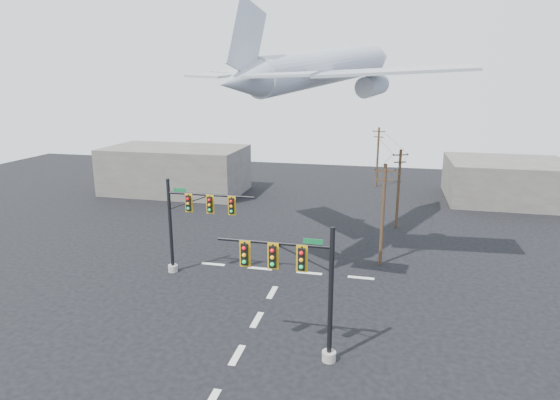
% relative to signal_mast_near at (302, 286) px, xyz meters
% --- Properties ---
extents(ground, '(120.00, 120.00, 0.00)m').
position_rel_signal_mast_near_xyz_m(ground, '(-3.47, -0.57, -4.24)').
color(ground, black).
rests_on(ground, ground).
extents(lane_markings, '(14.00, 21.20, 0.01)m').
position_rel_signal_mast_near_xyz_m(lane_markings, '(-3.47, 4.76, -4.23)').
color(lane_markings, silver).
rests_on(lane_markings, ground).
extents(signal_mast_near, '(6.46, 0.83, 7.56)m').
position_rel_signal_mast_near_xyz_m(signal_mast_near, '(0.00, 0.00, 0.00)').
color(signal_mast_near, gray).
rests_on(signal_mast_near, ground).
extents(signal_mast_far, '(7.15, 0.82, 7.48)m').
position_rel_signal_mast_near_xyz_m(signal_mast_far, '(-10.31, 9.25, -0.01)').
color(signal_mast_far, gray).
rests_on(signal_mast_far, ground).
extents(utility_pole_a, '(1.67, 0.28, 8.34)m').
position_rel_signal_mast_near_xyz_m(utility_pole_a, '(3.86, 14.55, 0.12)').
color(utility_pole_a, '#46331E').
rests_on(utility_pole_a, ground).
extents(utility_pole_b, '(1.54, 0.75, 8.04)m').
position_rel_signal_mast_near_xyz_m(utility_pole_b, '(5.22, 24.82, -0.03)').
color(utility_pole_b, '#46331E').
rests_on(utility_pole_b, ground).
extents(utility_pole_c, '(1.68, 0.49, 8.31)m').
position_rel_signal_mast_near_xyz_m(utility_pole_c, '(2.63, 43.60, 0.11)').
color(utility_pole_c, '#46331E').
rests_on(utility_pole_c, ground).
extents(power_lines, '(4.10, 29.06, 0.05)m').
position_rel_signal_mast_near_xyz_m(power_lines, '(4.14, 29.08, 3.35)').
color(power_lines, black).
extents(airliner, '(22.14, 24.14, 6.53)m').
position_rel_signal_mast_near_xyz_m(airliner, '(-1.30, 15.99, 11.33)').
color(airliner, '#A4A9B0').
extents(building_left, '(18.00, 10.00, 6.00)m').
position_rel_signal_mast_near_xyz_m(building_left, '(-23.47, 34.43, -1.24)').
color(building_left, '#66625A').
rests_on(building_left, ground).
extents(building_right, '(14.00, 12.00, 5.00)m').
position_rel_signal_mast_near_xyz_m(building_right, '(18.53, 39.43, -1.74)').
color(building_right, '#66625A').
rests_on(building_right, ground).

